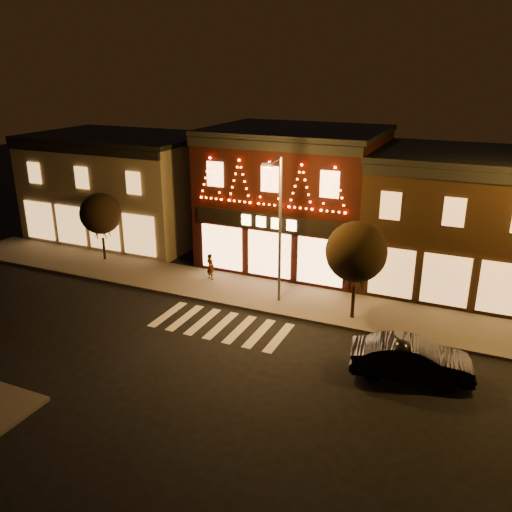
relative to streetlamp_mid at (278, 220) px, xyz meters
The scene contains 10 objects.
ground 8.75m from the streetlamp_mid, 102.07° to the right, with size 120.00×120.00×0.00m, color black.
sidewalk_far 4.55m from the streetlamp_mid, 57.57° to the left, with size 44.00×4.00×0.15m, color #47423D.
building_left 16.05m from the streetlamp_mid, 155.36° to the left, with size 12.20×8.28×7.30m.
building_pulp 6.86m from the streetlamp_mid, 103.20° to the left, with size 10.20×8.34×8.30m.
building_right_a 10.40m from the streetlamp_mid, 40.08° to the left, with size 9.20×8.28×7.50m.
streetlamp_mid is the anchor object (origin of this frame).
tree_left 12.64m from the streetlamp_mid, behind, with size 2.54×2.54×4.25m.
tree_right 4.15m from the streetlamp_mid, ahead, with size 2.89×2.89×4.83m.
dark_sedan 9.31m from the streetlamp_mid, 29.48° to the right, with size 1.67×4.78×1.57m, color black.
pedestrian 6.09m from the streetlamp_mid, 163.49° to the left, with size 0.56×0.37×1.53m, color gray.
Camera 1 is at (10.92, -16.37, 11.80)m, focal length 37.57 mm.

